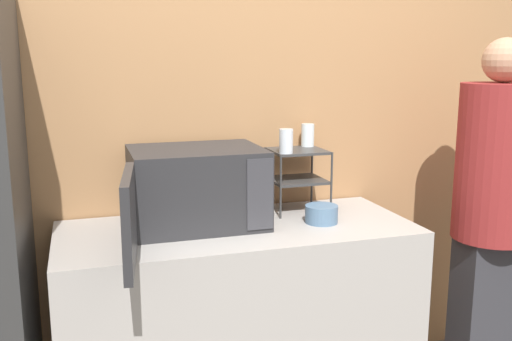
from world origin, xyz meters
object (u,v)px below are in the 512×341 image
at_px(person, 493,203).
at_px(glass_back_right, 308,135).
at_px(dish_rack, 297,167).
at_px(bowl, 321,214).
at_px(microwave, 194,188).
at_px(glass_front_left, 286,141).

bearing_deg(person, glass_back_right, 150.94).
distance_m(dish_rack, bowl, 0.29).
xyz_separation_m(microwave, glass_front_left, (0.43, 0.04, 0.18)).
xyz_separation_m(dish_rack, person, (0.83, -0.34, -0.16)).
bearing_deg(microwave, glass_back_right, 18.27).
bearing_deg(microwave, dish_rack, 12.76).
xyz_separation_m(microwave, bowl, (0.54, -0.11, -0.13)).
height_order(dish_rack, bowl, dish_rack).
bearing_deg(glass_front_left, person, -15.77).
bearing_deg(glass_front_left, bowl, -53.40).
height_order(microwave, glass_front_left, glass_front_left).
relative_size(glass_front_left, glass_back_right, 1.00).
bearing_deg(glass_back_right, bowl, -100.48).
height_order(bowl, person, person).
bearing_deg(dish_rack, glass_back_right, 44.13).
relative_size(glass_back_right, bowl, 0.76).
xyz_separation_m(microwave, person, (1.34, -0.22, -0.12)).
relative_size(glass_front_left, person, 0.06).
xyz_separation_m(glass_front_left, bowl, (0.11, -0.15, -0.31)).
distance_m(microwave, person, 1.37).
distance_m(dish_rack, glass_front_left, 0.18).
distance_m(bowl, person, 0.81).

